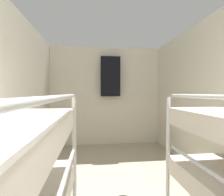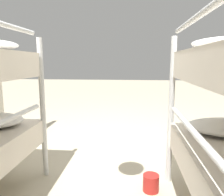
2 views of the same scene
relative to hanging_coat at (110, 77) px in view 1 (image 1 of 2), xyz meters
The scene contains 2 objects.
wall_back 0.48m from the hanging_coat, 121.34° to the left, with size 2.67×0.06×2.29m.
hanging_coat is the anchor object (origin of this frame).
Camera 1 is at (-0.34, 0.39, 1.22)m, focal length 28.00 mm.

